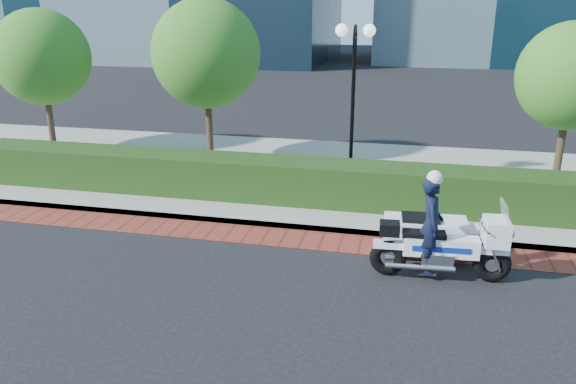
% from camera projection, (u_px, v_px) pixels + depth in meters
% --- Properties ---
extents(ground, '(120.00, 120.00, 0.00)m').
position_uv_depth(ground, '(266.00, 268.00, 10.83)').
color(ground, black).
rests_on(ground, ground).
extents(brick_strip, '(60.00, 1.00, 0.01)m').
position_uv_depth(brick_strip, '(284.00, 238.00, 12.22)').
color(brick_strip, maroon).
rests_on(brick_strip, ground).
extents(sidewalk, '(60.00, 8.00, 0.15)m').
position_uv_depth(sidewalk, '(319.00, 176.00, 16.35)').
color(sidewalk, gray).
rests_on(sidewalk, ground).
extents(hedge_main, '(18.00, 1.20, 1.00)m').
position_uv_depth(hedge_main, '(303.00, 181.00, 13.95)').
color(hedge_main, black).
rests_on(hedge_main, sidewalk).
extents(lamppost, '(1.02, 0.70, 4.21)m').
position_uv_depth(lamppost, '(354.00, 80.00, 14.48)').
color(lamppost, black).
rests_on(lamppost, sidewalk).
extents(tree_a, '(3.00, 3.00, 4.58)m').
position_uv_depth(tree_a, '(42.00, 57.00, 17.68)').
color(tree_a, '#332319').
rests_on(tree_a, sidewalk).
extents(tree_b, '(3.20, 3.20, 4.89)m').
position_uv_depth(tree_b, '(206.00, 54.00, 16.46)').
color(tree_b, '#332319').
rests_on(tree_b, sidewalk).
extents(tree_c, '(2.80, 2.80, 4.30)m').
position_uv_depth(tree_c, '(572.00, 76.00, 14.51)').
color(tree_c, '#332319').
rests_on(tree_c, sidewalk).
extents(police_motorcycle, '(2.57, 1.82, 2.08)m').
position_uv_depth(police_motorcycle, '(433.00, 235.00, 10.59)').
color(police_motorcycle, black).
rests_on(police_motorcycle, ground).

